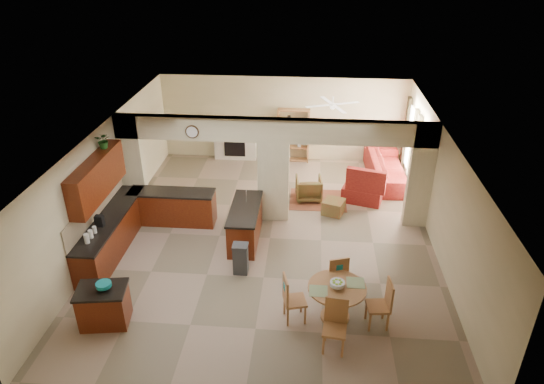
# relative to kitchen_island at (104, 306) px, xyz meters

# --- Properties ---
(floor) EXTENTS (10.00, 10.00, 0.00)m
(floor) POSITION_rel_kitchen_island_xyz_m (2.93, 3.25, -0.41)
(floor) COLOR gray
(floor) RESTS_ON ground
(ceiling) EXTENTS (10.00, 10.00, 0.00)m
(ceiling) POSITION_rel_kitchen_island_xyz_m (2.93, 3.25, 2.39)
(ceiling) COLOR white
(ceiling) RESTS_ON wall_back
(wall_back) EXTENTS (8.00, 0.00, 8.00)m
(wall_back) POSITION_rel_kitchen_island_xyz_m (2.93, 8.25, 0.99)
(wall_back) COLOR beige
(wall_back) RESTS_ON floor
(wall_front) EXTENTS (8.00, 0.00, 8.00)m
(wall_front) POSITION_rel_kitchen_island_xyz_m (2.93, -1.75, 0.99)
(wall_front) COLOR beige
(wall_front) RESTS_ON floor
(wall_left) EXTENTS (0.00, 10.00, 10.00)m
(wall_left) POSITION_rel_kitchen_island_xyz_m (-1.07, 3.25, 0.99)
(wall_left) COLOR beige
(wall_left) RESTS_ON floor
(wall_right) EXTENTS (0.00, 10.00, 10.00)m
(wall_right) POSITION_rel_kitchen_island_xyz_m (6.93, 3.25, 0.99)
(wall_right) COLOR beige
(wall_right) RESTS_ON floor
(partition_left_pier) EXTENTS (0.60, 0.25, 2.80)m
(partition_left_pier) POSITION_rel_kitchen_island_xyz_m (-0.77, 4.25, 0.99)
(partition_left_pier) COLOR beige
(partition_left_pier) RESTS_ON floor
(partition_center_pier) EXTENTS (0.80, 0.25, 2.20)m
(partition_center_pier) POSITION_rel_kitchen_island_xyz_m (2.93, 4.25, 0.69)
(partition_center_pier) COLOR beige
(partition_center_pier) RESTS_ON floor
(partition_right_pier) EXTENTS (0.60, 0.25, 2.80)m
(partition_right_pier) POSITION_rel_kitchen_island_xyz_m (6.63, 4.25, 0.99)
(partition_right_pier) COLOR beige
(partition_right_pier) RESTS_ON floor
(partition_header) EXTENTS (8.00, 0.25, 0.60)m
(partition_header) POSITION_rel_kitchen_island_xyz_m (2.93, 4.25, 2.09)
(partition_header) COLOR beige
(partition_header) RESTS_ON partition_center_pier
(kitchen_counter) EXTENTS (2.52, 3.29, 1.48)m
(kitchen_counter) POSITION_rel_kitchen_island_xyz_m (-0.33, 3.01, 0.06)
(kitchen_counter) COLOR #440F07
(kitchen_counter) RESTS_ON floor
(upper_cabinets) EXTENTS (0.35, 2.40, 0.90)m
(upper_cabinets) POSITION_rel_kitchen_island_xyz_m (-0.89, 2.45, 1.51)
(upper_cabinets) COLOR #440F07
(upper_cabinets) RESTS_ON wall_left
(peninsula) EXTENTS (0.70, 1.85, 0.91)m
(peninsula) POSITION_rel_kitchen_island_xyz_m (2.33, 3.14, 0.05)
(peninsula) COLOR #440F07
(peninsula) RESTS_ON floor
(wall_clock) EXTENTS (0.34, 0.03, 0.34)m
(wall_clock) POSITION_rel_kitchen_island_xyz_m (0.93, 4.10, 2.04)
(wall_clock) COLOR #4C3019
(wall_clock) RESTS_ON partition_header
(rug) EXTENTS (1.60, 1.30, 0.01)m
(rug) POSITION_rel_kitchen_island_xyz_m (4.13, 5.35, -0.40)
(rug) COLOR brown
(rug) RESTS_ON floor
(fireplace) EXTENTS (1.60, 0.35, 1.20)m
(fireplace) POSITION_rel_kitchen_island_xyz_m (1.33, 8.09, 0.20)
(fireplace) COLOR silver
(fireplace) RESTS_ON floor
(shelving_unit) EXTENTS (1.00, 0.32, 1.80)m
(shelving_unit) POSITION_rel_kitchen_island_xyz_m (3.28, 8.07, 0.49)
(shelving_unit) COLOR #966233
(shelving_unit) RESTS_ON floor
(window_a) EXTENTS (0.02, 0.90, 1.90)m
(window_a) POSITION_rel_kitchen_island_xyz_m (6.90, 5.55, 0.79)
(window_a) COLOR white
(window_a) RESTS_ON wall_right
(window_b) EXTENTS (0.02, 0.90, 1.90)m
(window_b) POSITION_rel_kitchen_island_xyz_m (6.90, 7.25, 0.79)
(window_b) COLOR white
(window_b) RESTS_ON wall_right
(glazed_door) EXTENTS (0.02, 0.70, 2.10)m
(glazed_door) POSITION_rel_kitchen_island_xyz_m (6.90, 6.40, 0.64)
(glazed_door) COLOR white
(glazed_door) RESTS_ON wall_right
(drape_a_left) EXTENTS (0.10, 0.28, 2.30)m
(drape_a_left) POSITION_rel_kitchen_island_xyz_m (6.86, 4.95, 0.79)
(drape_a_left) COLOR #46261C
(drape_a_left) RESTS_ON wall_right
(drape_a_right) EXTENTS (0.10, 0.28, 2.30)m
(drape_a_right) POSITION_rel_kitchen_island_xyz_m (6.86, 6.15, 0.79)
(drape_a_right) COLOR #46261C
(drape_a_right) RESTS_ON wall_right
(drape_b_left) EXTENTS (0.10, 0.28, 2.30)m
(drape_b_left) POSITION_rel_kitchen_island_xyz_m (6.86, 6.65, 0.79)
(drape_b_left) COLOR #46261C
(drape_b_left) RESTS_ON wall_right
(drape_b_right) EXTENTS (0.10, 0.28, 2.30)m
(drape_b_right) POSITION_rel_kitchen_island_xyz_m (6.86, 7.85, 0.79)
(drape_b_right) COLOR #46261C
(drape_b_right) RESTS_ON wall_right
(ceiling_fan) EXTENTS (1.00, 1.00, 0.10)m
(ceiling_fan) POSITION_rel_kitchen_island_xyz_m (4.43, 6.25, 2.15)
(ceiling_fan) COLOR white
(ceiling_fan) RESTS_ON ceiling
(kitchen_island) EXTENTS (1.03, 0.80, 0.81)m
(kitchen_island) POSITION_rel_kitchen_island_xyz_m (0.00, 0.00, 0.00)
(kitchen_island) COLOR #440F07
(kitchen_island) RESTS_ON floor
(teal_bowl) EXTENTS (0.29, 0.29, 0.14)m
(teal_bowl) POSITION_rel_kitchen_island_xyz_m (0.07, 0.01, 0.47)
(teal_bowl) COLOR #137A82
(teal_bowl) RESTS_ON kitchen_island
(trash_can) EXTENTS (0.32, 0.27, 0.68)m
(trash_can) POSITION_rel_kitchen_island_xyz_m (2.40, 1.81, -0.07)
(trash_can) COLOR #313133
(trash_can) RESTS_ON floor
(dining_table) EXTENTS (1.13, 1.13, 0.77)m
(dining_table) POSITION_rel_kitchen_island_xyz_m (4.46, 0.50, 0.10)
(dining_table) COLOR #966233
(dining_table) RESTS_ON floor
(fruit_bowl) EXTENTS (0.28, 0.28, 0.15)m
(fruit_bowl) POSITION_rel_kitchen_island_xyz_m (4.46, 0.48, 0.44)
(fruit_bowl) COLOR #85C129
(fruit_bowl) RESTS_ON dining_table
(sofa) EXTENTS (2.80, 1.17, 0.81)m
(sofa) POSITION_rel_kitchen_island_xyz_m (6.23, 6.86, -0.01)
(sofa) COLOR maroon
(sofa) RESTS_ON floor
(chaise) EXTENTS (1.30, 1.17, 0.44)m
(chaise) POSITION_rel_kitchen_island_xyz_m (5.41, 5.52, -0.19)
(chaise) COLOR maroon
(chaise) RESTS_ON floor
(armchair) EXTENTS (0.79, 0.81, 0.67)m
(armchair) POSITION_rel_kitchen_island_xyz_m (3.85, 5.42, -0.08)
(armchair) COLOR maroon
(armchair) RESTS_ON floor
(ottoman) EXTENTS (0.68, 0.68, 0.39)m
(ottoman) POSITION_rel_kitchen_island_xyz_m (4.54, 4.65, -0.22)
(ottoman) COLOR maroon
(ottoman) RESTS_ON floor
(plant) EXTENTS (0.36, 0.32, 0.39)m
(plant) POSITION_rel_kitchen_island_xyz_m (-0.89, 3.10, 2.15)
(plant) COLOR #144713
(plant) RESTS_ON upper_cabinets
(chair_north) EXTENTS (0.53, 0.53, 1.02)m
(chair_north) POSITION_rel_kitchen_island_xyz_m (4.48, 1.16, 0.14)
(chair_north) COLOR #966233
(chair_north) RESTS_ON floor
(chair_east) EXTENTS (0.47, 0.47, 1.02)m
(chair_east) POSITION_rel_kitchen_island_xyz_m (5.34, 0.38, 0.14)
(chair_east) COLOR #966233
(chair_east) RESTS_ON floor
(chair_south) EXTENTS (0.47, 0.47, 1.02)m
(chair_south) POSITION_rel_kitchen_island_xyz_m (4.42, -0.24, 0.14)
(chair_south) COLOR #966233
(chair_south) RESTS_ON floor
(chair_west) EXTENTS (0.51, 0.51, 1.02)m
(chair_west) POSITION_rel_kitchen_island_xyz_m (3.58, 0.38, 0.14)
(chair_west) COLOR #966233
(chair_west) RESTS_ON floor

